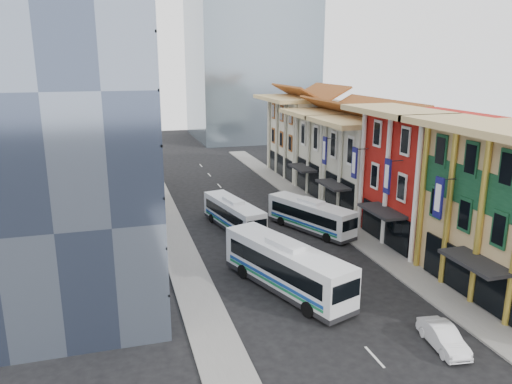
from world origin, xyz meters
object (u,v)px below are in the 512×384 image
object	(u,v)px
bus_left_far	(234,214)
bus_left_near	(286,266)
bus_right	(310,215)
office_tower	(60,82)
sedan_right	(443,337)

from	to	relation	value
bus_left_far	bus_left_near	bearing A→B (deg)	-100.21
bus_left_far	bus_right	distance (m)	7.68
office_tower	sedan_right	size ratio (longest dim) A/B	7.31
bus_left_far	bus_right	xyz separation A→B (m)	(7.22, -2.62, 0.03)
office_tower	bus_right	size ratio (longest dim) A/B	2.95
bus_left_far	bus_right	world-z (taller)	bus_right
bus_right	sedan_right	bearing A→B (deg)	-114.29
bus_left_near	bus_left_far	distance (m)	14.50
bus_left_far	office_tower	bearing A→B (deg)	-169.23
office_tower	bus_left_far	size ratio (longest dim) A/B	3.00
bus_left_far	sedan_right	world-z (taller)	bus_left_far
bus_left_near	sedan_right	size ratio (longest dim) A/B	2.96
bus_left_near	bus_right	xyz separation A→B (m)	(6.81, 11.87, -0.31)
bus_left_near	bus_right	world-z (taller)	bus_left_near
bus_left_near	sedan_right	distance (m)	11.79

